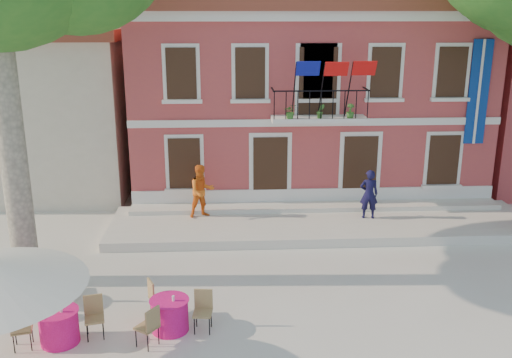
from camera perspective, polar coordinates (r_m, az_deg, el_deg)
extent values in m
plane|color=beige|center=(15.11, 1.62, -11.16)|extent=(90.00, 90.00, 0.00)
cube|color=#A93D40|center=(23.81, 4.59, 7.94)|extent=(13.00, 8.00, 7.00)
cube|color=brown|center=(23.55, 4.81, 17.00)|extent=(13.50, 8.50, 0.50)
cube|color=silver|center=(19.64, 6.37, 15.91)|extent=(13.30, 0.35, 0.35)
cube|color=silver|center=(19.47, 6.30, 5.99)|extent=(3.20, 0.90, 0.15)
cube|color=black|center=(18.92, 6.58, 8.75)|extent=(3.20, 0.04, 0.04)
cube|color=navy|center=(21.34, 21.36, 8.06)|extent=(0.70, 0.05, 3.60)
cube|color=navy|center=(18.36, 4.02, 10.94)|extent=(0.76, 0.27, 0.47)
cube|color=red|center=(18.49, 6.84, 10.91)|extent=(0.76, 0.29, 0.47)
cube|color=red|center=(18.67, 9.61, 10.84)|extent=(0.76, 0.27, 0.47)
imported|color=#26591E|center=(18.98, 3.47, 6.76)|extent=(0.43, 0.37, 0.48)
imported|color=#26591E|center=(19.12, 6.47, 6.76)|extent=(0.26, 0.21, 0.48)
imported|color=#26591E|center=(19.31, 9.42, 6.73)|extent=(0.27, 0.27, 0.48)
cube|color=beige|center=(26.05, -21.88, 6.44)|extent=(9.00, 9.00, 6.00)
cube|color=brown|center=(25.75, -22.66, 13.45)|extent=(9.40, 9.40, 0.40)
cube|color=silver|center=(19.27, 6.53, -4.48)|extent=(14.00, 3.40, 0.30)
cylinder|color=#A59E84|center=(15.54, -23.29, 3.63)|extent=(0.67, 0.67, 7.82)
imported|color=black|center=(19.38, 11.22, -1.49)|extent=(0.65, 0.46, 1.68)
imported|color=orange|center=(19.19, -5.44, -1.21)|extent=(1.07, 0.96, 1.80)
cylinder|color=#F2168C|center=(15.39, -21.50, -10.28)|extent=(0.84, 0.84, 0.75)
cylinder|color=#F2168C|center=(15.23, -21.65, -8.98)|extent=(0.90, 0.90, 0.02)
cube|color=tan|center=(16.03, -21.65, -8.81)|extent=(0.54, 0.54, 0.95)
cube|color=tan|center=(15.03, -23.99, -10.81)|extent=(0.59, 0.59, 0.95)
cube|color=tan|center=(15.02, -18.98, -10.26)|extent=(0.49, 0.49, 0.95)
cylinder|color=#F2168C|center=(13.55, -19.09, -13.81)|extent=(0.84, 0.84, 0.75)
cylinder|color=#F2168C|center=(13.36, -19.24, -12.38)|extent=(0.90, 0.90, 0.02)
cube|color=tan|center=(13.46, -15.86, -13.23)|extent=(0.50, 0.50, 0.95)
cube|color=tan|center=(13.58, -22.37, -13.62)|extent=(0.50, 0.50, 0.95)
cylinder|color=#F2168C|center=(13.42, -8.61, -13.33)|extent=(0.84, 0.84, 0.75)
cylinder|color=#F2168C|center=(13.23, -8.68, -11.88)|extent=(0.90, 0.90, 0.02)
cube|color=tan|center=(12.90, -10.87, -14.26)|extent=(0.59, 0.59, 0.95)
cube|color=tan|center=(13.25, -5.36, -13.12)|extent=(0.46, 0.46, 0.95)
cube|color=tan|center=(14.00, -9.66, -11.58)|extent=(0.56, 0.56, 0.95)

